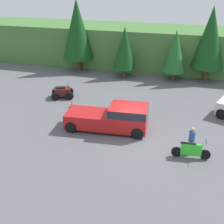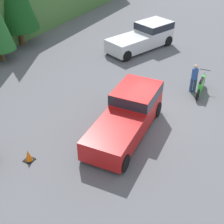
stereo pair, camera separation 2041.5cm
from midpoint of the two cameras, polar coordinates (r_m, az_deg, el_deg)
The scene contains 11 objects.
ground_plane at distance 15.41m, azimuth 30.74°, elevation -18.06°, with size 80.00×80.00×0.00m, color #5B5B60.
hillside_backdrop at distance 28.45m, azimuth 24.39°, elevation 7.44°, with size 44.00×6.00×4.18m.
tree_left at distance 24.59m, azimuth 5.97°, elevation 12.27°, with size 3.18×3.18×7.23m.
tree_mid_left at distance 23.71m, azimuth 17.92°, elevation 7.33°, with size 2.18×2.18×4.95m.
tree_mid_right at distance 24.71m, azimuth 29.05°, elevation 5.85°, with size 2.12×2.12×4.81m.
tree_right at distance 26.18m, azimuth 35.58°, elevation 8.13°, with size 3.05×3.05×6.92m.
pickup_truck_red at distance 14.87m, azimuth 25.15°, elevation -13.57°, with size 5.55×2.42×1.81m.
dirt_bike at distance 15.62m, azimuth 45.95°, elevation -20.08°, with size 2.21×0.60×1.18m.
quad_atv at distance 18.60m, azimuth 5.78°, elevation -4.63°, with size 2.14×1.82×1.22m.
rider_person at distance 15.62m, azimuth 45.60°, elevation -17.75°, with size 0.44×0.44×1.73m.
traffic_cone at distance 17.20m, azimuth 9.79°, elevation -8.49°, with size 0.42×0.42×0.55m.
Camera 1 is at (3.16, -17.38, 10.05)m, focal length 50.00 mm.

